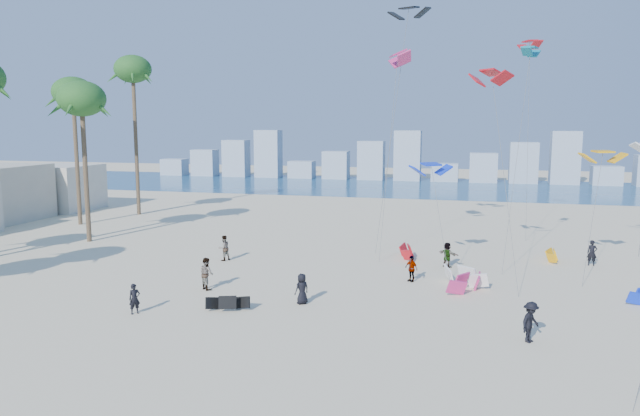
# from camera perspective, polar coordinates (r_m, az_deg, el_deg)

# --- Properties ---
(ground) EXTENTS (220.00, 220.00, 0.00)m
(ground) POSITION_cam_1_polar(r_m,az_deg,el_deg) (24.12, -17.21, -15.76)
(ground) COLOR beige
(ground) RESTS_ON ground
(ocean) EXTENTS (220.00, 220.00, 0.00)m
(ocean) POSITION_cam_1_polar(r_m,az_deg,el_deg) (91.94, 6.85, 2.09)
(ocean) COLOR navy
(ocean) RESTS_ON ground
(kitesurfer_near) EXTENTS (0.67, 0.67, 1.56)m
(kitesurfer_near) POSITION_cam_1_polar(r_m,az_deg,el_deg) (31.90, -17.40, -8.33)
(kitesurfer_near) COLOR black
(kitesurfer_near) RESTS_ON ground
(kitesurfer_mid) EXTENTS (1.16, 1.12, 1.88)m
(kitesurfer_mid) POSITION_cam_1_polar(r_m,az_deg,el_deg) (35.40, -10.86, -6.20)
(kitesurfer_mid) COLOR gray
(kitesurfer_mid) RESTS_ON ground
(kitesurfers_far) EXTENTS (25.75, 17.03, 1.84)m
(kitesurfers_far) POSITION_cam_1_polar(r_m,az_deg,el_deg) (35.83, 8.35, -6.08)
(kitesurfers_far) COLOR black
(kitesurfers_far) RESTS_ON ground
(grounded_kites) EXTENTS (23.76, 18.20, 1.00)m
(grounded_kites) POSITION_cam_1_polar(r_m,az_deg,el_deg) (37.47, 13.70, -6.27)
(grounded_kites) COLOR black
(grounded_kites) RESTS_ON ground
(flying_kites) EXTENTS (22.13, 34.57, 18.52)m
(flying_kites) POSITION_cam_1_polar(r_m,az_deg,el_deg) (40.91, 18.82, 10.57)
(flying_kites) COLOR #0D30E4
(flying_kites) RESTS_ON ground
(distant_skyline) EXTENTS (85.00, 3.00, 8.40)m
(distant_skyline) POSITION_cam_1_polar(r_m,az_deg,el_deg) (101.72, 6.96, 4.41)
(distant_skyline) COLOR #9EADBF
(distant_skyline) RESTS_ON ground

